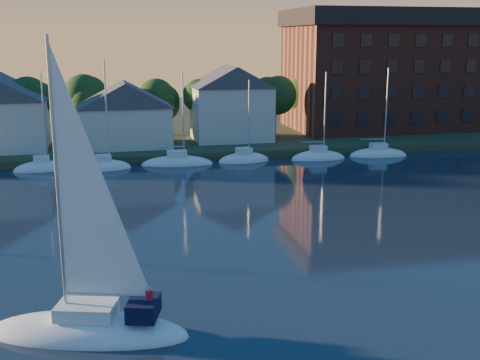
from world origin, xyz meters
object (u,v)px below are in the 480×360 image
object	(u,v)px
clubhouse_centre	(125,113)
clubhouse_east	(231,102)
hero_sailboat	(90,323)
condo_block	(392,69)

from	to	relation	value
clubhouse_centre	clubhouse_east	bearing A→B (deg)	8.13
clubhouse_centre	hero_sailboat	xyz separation A→B (m)	(-3.79, -48.25, -4.50)
clubhouse_centre	clubhouse_east	size ratio (longest dim) A/B	1.10
clubhouse_east	condo_block	bearing A→B (deg)	12.89
condo_block	hero_sailboat	distance (m)	71.83
clubhouse_centre	condo_block	size ratio (longest dim) A/B	0.37
hero_sailboat	condo_block	bearing A→B (deg)	-111.47
clubhouse_east	hero_sailboat	size ratio (longest dim) A/B	0.68
condo_block	hero_sailboat	size ratio (longest dim) A/B	1.99
condo_block	hero_sailboat	xyz separation A→B (m)	(-43.79, -56.20, -9.16)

